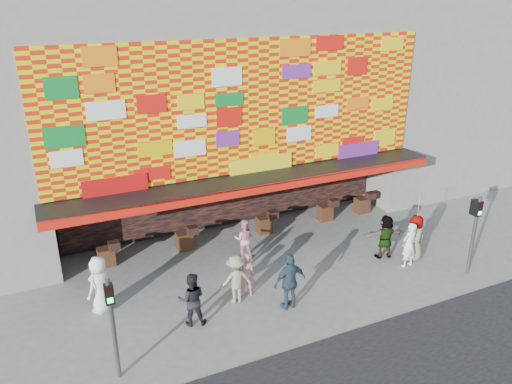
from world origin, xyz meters
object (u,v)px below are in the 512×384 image
at_px(signal_right, 475,227).
at_px(ped_e, 290,282).
at_px(signal_left, 112,317).
at_px(ped_g, 415,238).
at_px(ped_b, 246,275).
at_px(ped_i, 244,239).
at_px(ped_c, 192,299).
at_px(ped_h, 409,245).
at_px(ped_d, 236,279).
at_px(ped_f, 385,237).
at_px(parasol, 419,207).
at_px(ped_a, 100,284).

height_order(signal_right, ped_e, signal_right).
relative_size(signal_left, ped_g, 1.64).
bearing_deg(ped_b, ped_i, -98.34).
bearing_deg(ped_e, ped_i, -93.72).
distance_m(ped_c, ped_h, 8.30).
bearing_deg(ped_d, ped_c, 18.77).
bearing_deg(ped_f, ped_e, 29.44).
distance_m(ped_d, ped_h, 6.67).
distance_m(ped_e, parasol, 5.92).
relative_size(ped_b, ped_g, 0.86).
bearing_deg(ped_a, ped_c, 103.39).
distance_m(signal_left, ped_g, 11.46).
relative_size(ped_d, ped_g, 0.92).
bearing_deg(ped_e, ped_a, -26.92).
bearing_deg(ped_c, parasol, -160.76).
bearing_deg(ped_b, ped_g, -170.03).
height_order(ped_h, ped_i, ped_h).
relative_size(ped_e, ped_i, 1.22).
height_order(ped_a, ped_e, ped_e).
bearing_deg(ped_f, ped_a, 7.97).
xyz_separation_m(ped_c, parasol, (8.81, 0.25, 1.31)).
xyz_separation_m(signal_right, ped_b, (-7.81, 2.10, -1.07)).
bearing_deg(signal_right, ped_g, 123.99).
relative_size(ped_b, ped_h, 0.91).
relative_size(ped_f, ped_i, 1.10).
distance_m(ped_a, ped_d, 4.25).
bearing_deg(signal_left, ped_e, 8.76).
height_order(ped_g, parasol, parasol).
relative_size(ped_b, ped_f, 0.91).
xyz_separation_m(ped_a, ped_b, (4.49, -1.13, -0.16)).
xyz_separation_m(ped_i, parasol, (5.72, -2.87, 1.38)).
xyz_separation_m(signal_right, ped_g, (-1.10, 1.63, -0.95)).
xyz_separation_m(signal_left, signal_right, (12.40, 0.00, 0.00)).
height_order(ped_d, ped_i, ped_d).
height_order(ped_e, ped_h, ped_e).
bearing_deg(ped_e, ped_d, -39.54).
relative_size(ped_a, ped_b, 1.21).
xyz_separation_m(ped_d, ped_f, (6.30, 0.38, 0.02)).
distance_m(ped_a, ped_i, 5.62).
relative_size(ped_e, ped_f, 1.11).
height_order(ped_c, ped_f, ped_f).
bearing_deg(ped_c, ped_e, -172.04).
distance_m(ped_g, ped_i, 6.40).
relative_size(ped_a, ped_f, 1.10).
distance_m(signal_left, ped_h, 10.91).
xyz_separation_m(signal_right, ped_e, (-6.84, 0.86, -0.90)).
bearing_deg(ped_g, ped_c, 1.11).
distance_m(signal_right, ped_g, 2.18).
xyz_separation_m(ped_a, ped_e, (5.46, -2.37, 0.01)).
distance_m(ped_f, ped_g, 1.07).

